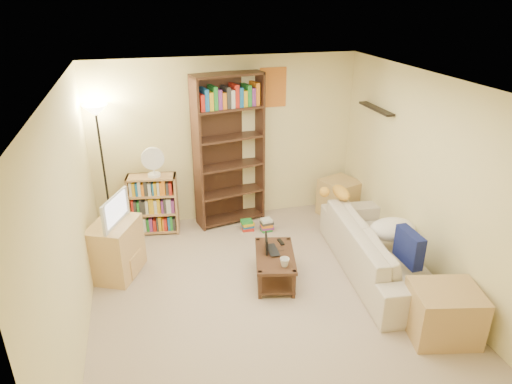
% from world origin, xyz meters
% --- Properties ---
extents(room, '(4.50, 4.54, 2.52)m').
position_xyz_m(room, '(0.00, 0.01, 1.62)').
color(room, '#BDA78E').
rests_on(room, ground).
extents(sofa, '(2.44, 1.32, 0.66)m').
position_xyz_m(sofa, '(1.55, 0.17, 0.33)').
color(sofa, beige).
rests_on(sofa, ground).
extents(navy_pillow, '(0.13, 0.44, 0.39)m').
position_xyz_m(navy_pillow, '(1.61, -0.33, 0.64)').
color(navy_pillow, navy).
rests_on(navy_pillow, sofa).
extents(cream_blanket, '(0.61, 0.44, 0.26)m').
position_xyz_m(cream_blanket, '(1.72, 0.21, 0.57)').
color(cream_blanket, white).
rests_on(cream_blanket, sofa).
extents(tabby_cat, '(0.53, 0.22, 0.18)m').
position_xyz_m(tabby_cat, '(1.34, 1.07, 0.75)').
color(tabby_cat, gold).
rests_on(tabby_cat, sofa).
extents(coffee_table, '(0.64, 0.92, 0.37)m').
position_xyz_m(coffee_table, '(0.20, 0.31, 0.23)').
color(coffee_table, '#442C1A').
rests_on(coffee_table, ground).
extents(laptop, '(0.32, 0.22, 0.02)m').
position_xyz_m(laptop, '(0.24, 0.39, 0.39)').
color(laptop, black).
rests_on(laptop, coffee_table).
extents(laptop_screen, '(0.07, 0.28, 0.19)m').
position_xyz_m(laptop_screen, '(0.12, 0.41, 0.49)').
color(laptop_screen, white).
rests_on(laptop_screen, laptop).
extents(mug, '(0.13, 0.13, 0.11)m').
position_xyz_m(mug, '(0.23, 0.03, 0.43)').
color(mug, silver).
rests_on(mug, coffee_table).
extents(tv_remote, '(0.06, 0.15, 0.02)m').
position_xyz_m(tv_remote, '(0.35, 0.56, 0.38)').
color(tv_remote, black).
rests_on(tv_remote, coffee_table).
extents(tv_stand, '(0.72, 0.81, 0.72)m').
position_xyz_m(tv_stand, '(-1.70, 0.96, 0.36)').
color(tv_stand, '#DEBB6C').
rests_on(tv_stand, ground).
extents(television, '(0.71, 0.57, 0.37)m').
position_xyz_m(television, '(-1.70, 0.96, 0.91)').
color(television, black).
rests_on(television, tv_stand).
extents(tall_bookshelf, '(1.08, 0.54, 2.29)m').
position_xyz_m(tall_bookshelf, '(-0.00, 2.05, 1.21)').
color(tall_bookshelf, '#402218').
rests_on(tall_bookshelf, ground).
extents(short_bookshelf, '(0.74, 0.38, 0.90)m').
position_xyz_m(short_bookshelf, '(-1.17, 1.97, 0.45)').
color(short_bookshelf, tan).
rests_on(short_bookshelf, ground).
extents(desk_fan, '(0.32, 0.18, 0.44)m').
position_xyz_m(desk_fan, '(-1.12, 1.93, 1.14)').
color(desk_fan, white).
rests_on(desk_fan, short_bookshelf).
extents(floor_lamp, '(0.33, 0.33, 1.95)m').
position_xyz_m(floor_lamp, '(-1.80, 2.04, 1.55)').
color(floor_lamp, black).
rests_on(floor_lamp, ground).
extents(side_table, '(0.67, 0.67, 0.60)m').
position_xyz_m(side_table, '(1.72, 1.80, 0.30)').
color(side_table, tan).
rests_on(side_table, ground).
extents(end_cabinet, '(0.78, 0.70, 0.56)m').
position_xyz_m(end_cabinet, '(1.61, -1.08, 0.28)').
color(end_cabinet, tan).
rests_on(end_cabinet, ground).
extents(book_stacks, '(0.46, 0.25, 0.20)m').
position_xyz_m(book_stacks, '(0.33, 1.61, 0.09)').
color(book_stacks, red).
rests_on(book_stacks, ground).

